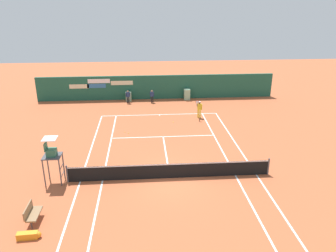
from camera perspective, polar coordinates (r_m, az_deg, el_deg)
name	(u,v)px	position (r m, az deg, el deg)	size (l,w,h in m)	color
ground_plane	(169,173)	(20.61, 0.21, -8.12)	(80.00, 80.00, 0.01)	#B25633
tennis_net	(170,170)	(19.86, 0.34, -7.65)	(12.10, 0.10, 1.07)	#4C4C51
sponsor_back_wall	(157,88)	(35.48, -1.95, 6.62)	(25.00, 1.02, 2.54)	#1E5642
umpire_chair	(52,154)	(19.98, -19.38, -4.56)	(1.00, 1.00, 2.79)	#47474C
player_bench	(32,213)	(17.58, -22.35, -13.60)	(0.54, 1.25, 0.88)	#38383D
equipment_bag	(30,235)	(16.77, -22.68, -16.96)	(1.06, 0.35, 0.32)	orange
player_on_baseline	(199,108)	(29.82, 5.39, 3.12)	(0.69, 0.64, 1.77)	yellow
ball_kid_left_post	(152,95)	(34.29, -2.77, 5.28)	(0.44, 0.18, 1.32)	black
ball_kid_right_post	(128,96)	(34.31, -6.90, 5.17)	(0.44, 0.21, 1.33)	black
tennis_ball_near_service_line	(128,133)	(26.62, -6.81, -1.22)	(0.07, 0.07, 0.07)	#CCE033
tennis_ball_mid_court	(125,132)	(26.87, -7.41, -1.04)	(0.07, 0.07, 0.07)	#CCE033
tennis_ball_by_sideline	(173,122)	(28.81, 0.90, 0.69)	(0.07, 0.07, 0.07)	#CCE033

